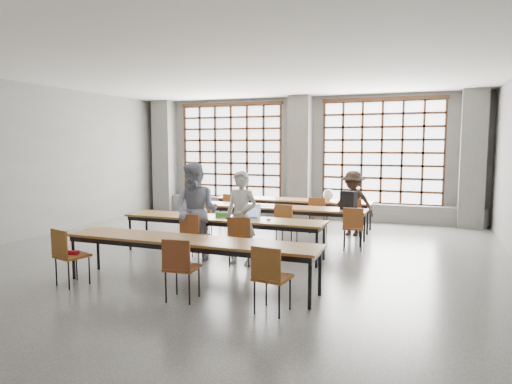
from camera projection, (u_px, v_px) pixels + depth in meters
floor at (225, 260)px, 8.42m from camera, size 11.00×11.00×0.00m
ceiling at (224, 66)px, 8.05m from camera, size 11.00×11.00×0.00m
wall_back at (303, 157)px, 13.36m from camera, size 10.00×0.00×10.00m
wall_left at (17, 162)px, 9.99m from camera, size 0.00×11.00×11.00m
column_left at (165, 156)px, 14.67m from camera, size 0.60×0.55×3.50m
column_mid at (300, 158)px, 13.10m from camera, size 0.60×0.55×3.50m
column_right at (473, 159)px, 11.52m from camera, size 0.60×0.55×3.50m
window_left at (231, 152)px, 14.06m from camera, size 3.32×0.12×3.00m
window_right at (382, 153)px, 12.48m from camera, size 3.32×0.12×3.00m
sill_ledge at (300, 209)px, 13.33m from camera, size 9.80×0.35×0.50m
desk_row_a at (293, 202)px, 11.68m from camera, size 4.00×0.70×0.73m
desk_row_b at (277, 209)px, 10.34m from camera, size 4.00×0.70×0.73m
desk_row_c at (222, 221)px, 8.77m from camera, size 4.00×0.70×0.73m
desk_row_d at (189, 243)px, 6.79m from camera, size 4.00×0.70×0.73m
chair_back_left at (232, 207)px, 11.61m from camera, size 0.51×0.51×0.88m
chair_back_mid at (318, 212)px, 10.83m from camera, size 0.42×0.43×0.88m
chair_back_right at (352, 213)px, 10.55m from camera, size 0.48×0.49×0.88m
chair_mid_left at (202, 215)px, 10.32m from camera, size 0.52×0.53×0.88m
chair_mid_centre at (285, 220)px, 9.63m from camera, size 0.46×0.46×0.88m
chair_mid_right at (353, 224)px, 9.13m from camera, size 0.47×0.47×0.88m
chair_front_left at (193, 232)px, 8.31m from camera, size 0.44×0.44×0.88m
chair_front_right at (240, 236)px, 7.98m from camera, size 0.52×0.52×0.88m
chair_near_left at (67, 251)px, 6.82m from camera, size 0.52×0.52×0.88m
chair_near_mid at (180, 263)px, 6.14m from camera, size 0.46×0.46×0.88m
chair_near_right at (270, 272)px, 5.70m from camera, size 0.46×0.47×0.88m
student_male at (241, 218)px, 8.08m from camera, size 0.65×0.47×1.67m
student_female at (196, 211)px, 8.39m from camera, size 0.90×0.71×1.80m
student_back at (353, 203)px, 10.65m from camera, size 1.05×0.70×1.52m
laptop_front at (250, 215)px, 8.67m from camera, size 0.41×0.37×0.26m
laptop_back at (347, 199)px, 11.29m from camera, size 0.43×0.39×0.26m
mouse at (269, 219)px, 8.41m from camera, size 0.11×0.09×0.04m
green_box at (222, 214)px, 8.85m from camera, size 0.27×0.17×0.09m
phone at (229, 218)px, 8.61m from camera, size 0.14×0.09×0.01m
paper_sheet_a at (253, 205)px, 10.59m from camera, size 0.35×0.30×0.00m
paper_sheet_b at (264, 206)px, 10.39m from camera, size 0.33×0.26×0.00m
paper_sheet_c at (281, 206)px, 10.30m from camera, size 0.35×0.29×0.00m
backpack at (349, 200)px, 9.80m from camera, size 0.36×0.27×0.40m
plastic_bag at (328, 195)px, 11.39m from camera, size 0.32×0.29×0.29m
red_pouch at (72, 253)px, 6.89m from camera, size 0.21×0.12×0.06m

